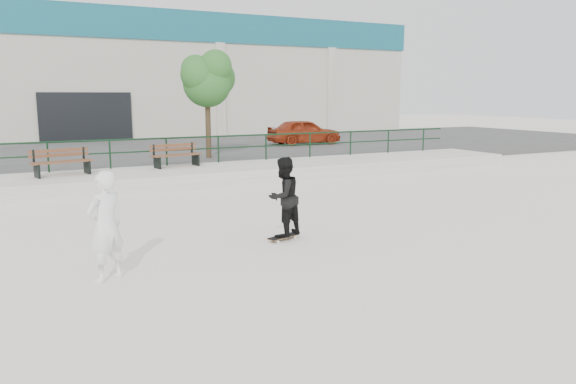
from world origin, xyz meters
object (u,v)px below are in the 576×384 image
standing_skater (283,197)px  bench_left (62,162)px  bench_right (176,155)px  red_car (304,132)px  skateboard (284,237)px  tree (208,78)px  seated_skater (106,226)px

standing_skater → bench_left: bearing=-90.6°
bench_right → standing_skater: size_ratio=1.12×
bench_right → red_car: size_ratio=0.49×
skateboard → standing_skater: bearing=97.6°
skateboard → standing_skater: size_ratio=0.48×
bench_right → skateboard: 9.33m
red_car → bench_right: bearing=127.8°
skateboard → bench_right: bearing=68.9°
tree → seated_skater: tree is taller
bench_right → skateboard: size_ratio=2.33×
bench_right → tree: size_ratio=0.43×
bench_left → bench_right: (3.87, 0.51, -0.02)m
seated_skater → standing_skater: bearing=168.0°
tree → red_car: tree is taller
bench_left → standing_skater: standing_skater is taller
red_car → standing_skater: (-8.94, -15.40, -0.22)m
red_car → skateboard: size_ratio=4.81×
skateboard → standing_skater: (-0.00, 0.00, 0.86)m
bench_left → red_car: red_car is taller
standing_skater → seated_skater: seated_skater is taller
bench_left → tree: size_ratio=0.45×
bench_left → seated_skater: bearing=-103.5°
skateboard → bench_left: bearing=92.9°
tree → skateboard: tree is taller
standing_skater → bench_right: bearing=-114.6°
bench_left → tree: 7.12m
seated_skater → bench_left: bearing=-118.4°
tree → red_car: bearing=30.4°
bench_right → tree: tree is taller
tree → red_car: 8.01m
bench_right → skateboard: (-0.34, -9.29, -0.84)m
bench_right → seated_skater: 11.09m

